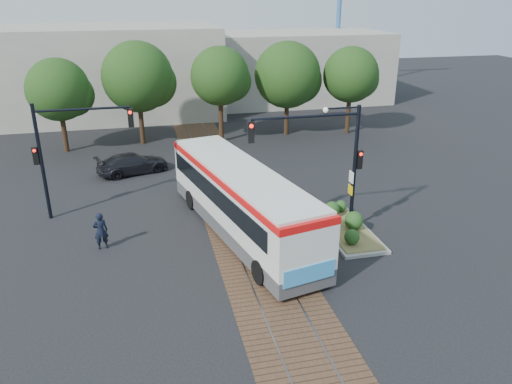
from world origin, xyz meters
TOP-DOWN VIEW (x-y plane):
  - ground at (0.00, 0.00)m, footprint 120.00×120.00m
  - trackbed at (0.00, 4.00)m, footprint 3.60×40.00m
  - tree_row at (1.21, 16.42)m, footprint 26.40×5.60m
  - warehouses at (-0.53, 28.75)m, footprint 40.00×13.00m
  - city_bus at (-0.20, 0.06)m, footprint 5.29×12.56m
  - traffic_island at (4.82, -0.90)m, footprint 2.20×5.20m
  - signal_pole_main at (3.86, -0.81)m, footprint 5.49×0.46m
  - signal_pole_left at (-8.37, 4.00)m, footprint 4.99×0.34m
  - officer at (-6.71, -0.04)m, footprint 0.72×0.54m
  - parked_car at (-5.28, 10.06)m, footprint 4.85×3.09m

SIDE VIEW (x-z plane):
  - ground at x=0.00m, z-range 0.00..0.00m
  - trackbed at x=0.00m, z-range 0.00..0.02m
  - traffic_island at x=4.82m, z-range -0.24..0.89m
  - parked_car at x=-5.28m, z-range 0.00..1.31m
  - officer at x=-6.71m, z-range 0.00..1.78m
  - city_bus at x=-0.20m, z-range 0.19..3.48m
  - warehouses at x=-0.53m, z-range -0.19..7.81m
  - signal_pole_left at x=-8.37m, z-range 0.86..6.86m
  - signal_pole_main at x=3.86m, z-range 1.16..7.16m
  - tree_row at x=1.21m, z-range 1.01..8.69m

